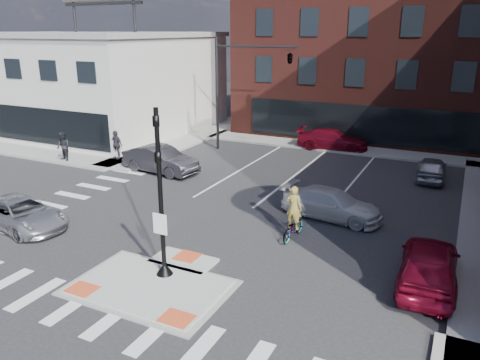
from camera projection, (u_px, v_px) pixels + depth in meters
The scene contains 19 objects.
ground at pixel (158, 282), 16.48m from camera, with size 120.00×120.00×0.00m, color #28282B.
refuge_island at pixel (154, 284), 16.24m from camera, with size 5.40×4.65×0.13m.
sidewalk_nw at pixel (98, 142), 36.56m from camera, with size 23.50×20.50×0.15m.
sidewalk_n at pixel (371, 151), 33.98m from camera, with size 26.00×3.00×0.15m, color gray.
building_nw at pixel (85, 80), 41.49m from camera, with size 20.40×16.40×14.40m.
building_n at pixel (402, 38), 40.14m from camera, with size 24.40×18.40×15.50m.
building_far_left at pixel (366, 58), 61.03m from camera, with size 10.00×12.00×10.00m, color slate.
building_far_right at pixel (478, 51), 56.97m from camera, with size 12.00×12.00×12.00m, color brown.
signal_pole at pixel (162, 216), 16.09m from camera, with size 0.60×0.60×5.98m.
mast_arm_signal at pixel (269, 65), 31.41m from camera, with size 6.10×2.24×8.00m.
silver_suv at pixel (21, 213), 20.83m from camera, with size 2.24×4.85×1.35m, color #ADAEB4.
red_sedan at pixel (429, 264), 16.02m from camera, with size 1.90×4.73×1.61m, color maroon.
white_pickup at pixel (332, 204), 21.90m from camera, with size 1.93×4.76×1.38m, color silver.
bg_car_dark at pixel (160, 160), 28.86m from camera, with size 1.75×5.01×1.65m, color #2A292F.
bg_car_silver at pixel (432, 168), 27.56m from camera, with size 1.61×4.00×1.36m, color #A9ACB0.
bg_car_red at pixel (332, 140), 34.51m from camera, with size 2.09×5.15×1.49m, color maroon.
cyclist at pixel (293, 221), 19.69m from camera, with size 0.80×1.93×2.35m.
pedestrian_a at pixel (63, 147), 30.89m from camera, with size 0.93×0.73×1.92m, color black.
pedestrian_b at pixel (116, 145), 31.43m from camera, with size 1.12×0.47×1.92m, color #322C35.
Camera 1 is at (9.03, -11.81, 8.46)m, focal length 35.00 mm.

